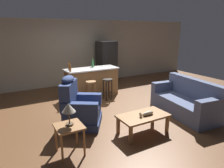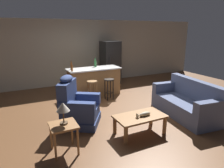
# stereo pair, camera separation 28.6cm
# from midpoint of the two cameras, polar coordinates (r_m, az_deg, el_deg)

# --- Properties ---
(ground_plane) EXTENTS (12.00, 12.00, 0.00)m
(ground_plane) POSITION_cam_midpoint_polar(r_m,az_deg,el_deg) (5.87, 1.23, -6.83)
(ground_plane) COLOR brown
(back_wall) EXTENTS (12.00, 0.05, 2.60)m
(back_wall) POSITION_cam_midpoint_polar(r_m,az_deg,el_deg) (8.38, -8.78, 8.88)
(back_wall) COLOR #A89E89
(back_wall) RESTS_ON ground_plane
(coffee_table) EXTENTS (1.10, 0.60, 0.42)m
(coffee_table) POSITION_cam_midpoint_polar(r_m,az_deg,el_deg) (4.43, 9.87, -9.58)
(coffee_table) COLOR olive
(coffee_table) RESTS_ON ground_plane
(fish_figurine) EXTENTS (0.34, 0.10, 0.10)m
(fish_figurine) POSITION_cam_midpoint_polar(r_m,az_deg,el_deg) (4.37, 10.92, -8.54)
(fish_figurine) COLOR #4C3823
(fish_figurine) RESTS_ON coffee_table
(couch) EXTENTS (1.05, 1.98, 0.94)m
(couch) POSITION_cam_midpoint_polar(r_m,az_deg,el_deg) (5.67, 21.93, -5.09)
(couch) COLOR #4C5675
(couch) RESTS_ON ground_plane
(recliner_near_lamp) EXTENTS (1.16, 1.16, 1.20)m
(recliner_near_lamp) POSITION_cam_midpoint_polar(r_m,az_deg,el_deg) (4.81, -8.26, -6.65)
(recliner_near_lamp) COLOR navy
(recliner_near_lamp) RESTS_ON ground_plane
(end_table) EXTENTS (0.48, 0.48, 0.56)m
(end_table) POSITION_cam_midpoint_polar(r_m,az_deg,el_deg) (3.77, -11.53, -12.63)
(end_table) COLOR olive
(end_table) RESTS_ON ground_plane
(table_lamp) EXTENTS (0.24, 0.24, 0.41)m
(table_lamp) POSITION_cam_midpoint_polar(r_m,az_deg,el_deg) (3.63, -11.64, -6.71)
(table_lamp) COLOR #4C3823
(table_lamp) RESTS_ON end_table
(kitchen_island) EXTENTS (1.80, 0.70, 0.95)m
(kitchen_island) POSITION_cam_midpoint_polar(r_m,az_deg,el_deg) (6.88, -3.95, 0.69)
(kitchen_island) COLOR olive
(kitchen_island) RESTS_ON ground_plane
(bar_stool_left) EXTENTS (0.32, 0.32, 0.68)m
(bar_stool_left) POSITION_cam_midpoint_polar(r_m,az_deg,el_deg) (6.21, -4.38, -1.01)
(bar_stool_left) COLOR olive
(bar_stool_left) RESTS_ON ground_plane
(bar_stool_right) EXTENTS (0.32, 0.32, 0.68)m
(bar_stool_right) POSITION_cam_midpoint_polar(r_m,az_deg,el_deg) (6.44, 0.42, -0.36)
(bar_stool_right) COLOR black
(bar_stool_right) RESTS_ON ground_plane
(refrigerator) EXTENTS (0.70, 0.69, 1.76)m
(refrigerator) POSITION_cam_midpoint_polar(r_m,az_deg,el_deg) (8.36, 0.51, 6.14)
(refrigerator) COLOR black
(refrigerator) RESTS_ON ground_plane
(bottle_tall_green) EXTENTS (0.06, 0.06, 0.29)m
(bottle_tall_green) POSITION_cam_midpoint_polar(r_m,az_deg,el_deg) (6.65, -10.35, 5.10)
(bottle_tall_green) COLOR brown
(bottle_tall_green) RESTS_ON kitchen_island
(bottle_short_amber) EXTENTS (0.06, 0.06, 0.30)m
(bottle_short_amber) POSITION_cam_midpoint_polar(r_m,az_deg,el_deg) (6.33, -10.12, 4.61)
(bottle_short_amber) COLOR brown
(bottle_short_amber) RESTS_ON kitchen_island
(bottle_wine_dark) EXTENTS (0.09, 0.09, 0.31)m
(bottle_wine_dark) POSITION_cam_midpoint_polar(r_m,az_deg,el_deg) (7.03, -3.63, 5.90)
(bottle_wine_dark) COLOR #2D6B38
(bottle_wine_dark) RESTS_ON kitchen_island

